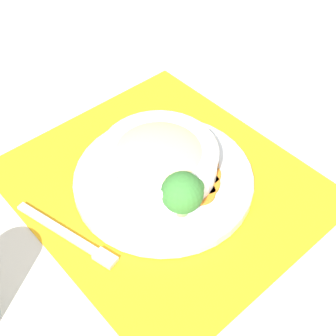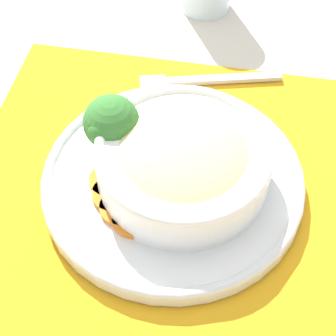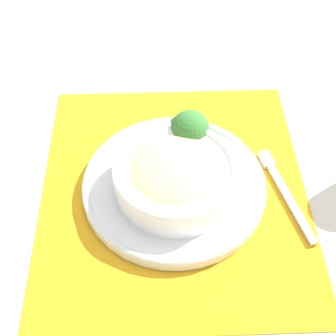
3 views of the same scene
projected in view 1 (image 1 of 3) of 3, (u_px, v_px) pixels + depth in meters
name	position (u px, v px, depth m)	size (l,w,h in m)	color
ground_plane	(164.00, 184.00, 0.75)	(4.00, 4.00, 0.00)	beige
placemat	(164.00, 183.00, 0.75)	(0.43, 0.48, 0.00)	orange
plate	(164.00, 178.00, 0.74)	(0.28, 0.28, 0.02)	silver
bowl	(157.00, 160.00, 0.72)	(0.18, 0.18, 0.06)	white
broccoli_floret	(183.00, 193.00, 0.66)	(0.06, 0.06, 0.07)	#84AD5B
carrot_slice_near	(200.00, 192.00, 0.71)	(0.05, 0.05, 0.01)	orange
carrot_slice_middle	(205.00, 184.00, 0.72)	(0.05, 0.05, 0.01)	orange
carrot_slice_far	(206.00, 175.00, 0.73)	(0.05, 0.05, 0.01)	orange
carrot_slice_extra	(204.00, 166.00, 0.75)	(0.05, 0.05, 0.01)	orange
fork	(75.00, 239.00, 0.67)	(0.06, 0.18, 0.01)	#B7B7BC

